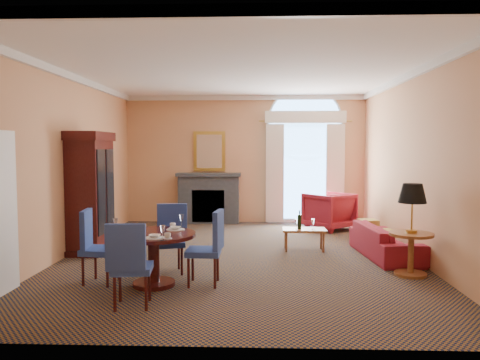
{
  "coord_description": "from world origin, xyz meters",
  "views": [
    {
      "loc": [
        0.33,
        -8.07,
        1.9
      ],
      "look_at": [
        0.0,
        0.5,
        1.3
      ],
      "focal_mm": 35.0,
      "sensor_mm": 36.0,
      "label": 1
    }
  ],
  "objects_px": {
    "dining_table": "(154,247)",
    "side_table": "(412,218)",
    "armchair": "(329,211)",
    "armoire": "(91,194)",
    "sofa": "(385,241)",
    "coffee_table": "(304,230)"
  },
  "relations": [
    {
      "from": "dining_table",
      "to": "side_table",
      "type": "relative_size",
      "value": 0.86
    },
    {
      "from": "armchair",
      "to": "dining_table",
      "type": "bearing_deg",
      "value": 16.29
    },
    {
      "from": "armoire",
      "to": "dining_table",
      "type": "bearing_deg",
      "value": -52.19
    },
    {
      "from": "sofa",
      "to": "side_table",
      "type": "bearing_deg",
      "value": 177.03
    },
    {
      "from": "coffee_table",
      "to": "side_table",
      "type": "xyz_separation_m",
      "value": [
        1.42,
        -1.63,
        0.48
      ]
    },
    {
      "from": "armchair",
      "to": "coffee_table",
      "type": "height_order",
      "value": "armchair"
    },
    {
      "from": "side_table",
      "to": "sofa",
      "type": "bearing_deg",
      "value": 92.4
    },
    {
      "from": "dining_table",
      "to": "coffee_table",
      "type": "bearing_deg",
      "value": 45.18
    },
    {
      "from": "sofa",
      "to": "side_table",
      "type": "xyz_separation_m",
      "value": [
        0.05,
        -1.19,
        0.59
      ]
    },
    {
      "from": "dining_table",
      "to": "sofa",
      "type": "bearing_deg",
      "value": 26.89
    },
    {
      "from": "coffee_table",
      "to": "side_table",
      "type": "bearing_deg",
      "value": -48.04
    },
    {
      "from": "armchair",
      "to": "side_table",
      "type": "bearing_deg",
      "value": 59.63
    },
    {
      "from": "dining_table",
      "to": "sofa",
      "type": "height_order",
      "value": "dining_table"
    },
    {
      "from": "dining_table",
      "to": "armchair",
      "type": "bearing_deg",
      "value": 55.83
    },
    {
      "from": "armoire",
      "to": "coffee_table",
      "type": "xyz_separation_m",
      "value": [
        3.9,
        0.2,
        -0.66
      ]
    },
    {
      "from": "armoire",
      "to": "side_table",
      "type": "height_order",
      "value": "armoire"
    },
    {
      "from": "armoire",
      "to": "dining_table",
      "type": "distance_m",
      "value": 2.7
    },
    {
      "from": "coffee_table",
      "to": "armchair",
      "type": "bearing_deg",
      "value": 71.32
    },
    {
      "from": "sofa",
      "to": "coffee_table",
      "type": "bearing_deg",
      "value": 66.83
    },
    {
      "from": "coffee_table",
      "to": "dining_table",
      "type": "bearing_deg",
      "value": -133.88
    },
    {
      "from": "dining_table",
      "to": "sofa",
      "type": "relative_size",
      "value": 0.62
    },
    {
      "from": "armoire",
      "to": "coffee_table",
      "type": "bearing_deg",
      "value": 2.89
    }
  ]
}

